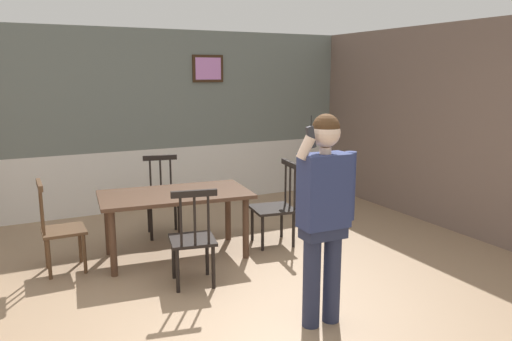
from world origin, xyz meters
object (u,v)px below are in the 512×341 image
chair_near_window (59,228)px  person_figure (325,207)px  chair_by_doorway (276,206)px  chair_opposite_corner (193,239)px  chair_at_table_head (163,198)px  dining_table (175,201)px

chair_near_window → person_figure: 2.79m
chair_by_doorway → person_figure: bearing=170.5°
chair_near_window → chair_opposite_corner: 1.43m
chair_at_table_head → chair_near_window: bearing=38.3°
chair_by_doorway → chair_opposite_corner: 1.44m
person_figure → chair_at_table_head: bearing=-78.4°
chair_near_window → chair_by_doorway: bearing=83.8°
chair_near_window → chair_by_doorway: chair_by_doorway is taller
dining_table → person_figure: size_ratio=0.98×
chair_by_doorway → chair_near_window: bearing=92.4°
dining_table → chair_near_window: bearing=174.3°
dining_table → chair_by_doorway: bearing=-5.9°
dining_table → chair_by_doorway: chair_by_doorway is taller
chair_near_window → chair_opposite_corner: bearing=49.5°
chair_near_window → person_figure: bearing=40.1°
chair_opposite_corner → person_figure: bearing=-48.7°
dining_table → chair_at_table_head: bearing=83.9°
chair_opposite_corner → chair_by_doorway: bearing=39.2°
dining_table → person_figure: person_figure is taller
chair_by_doorway → person_figure: 2.00m
person_figure → chair_near_window: bearing=-48.4°
chair_at_table_head → chair_opposite_corner: bearing=93.7°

